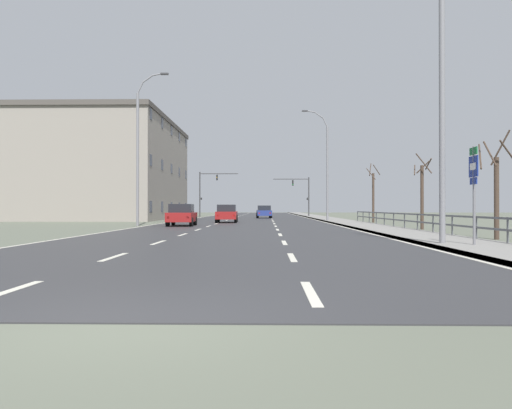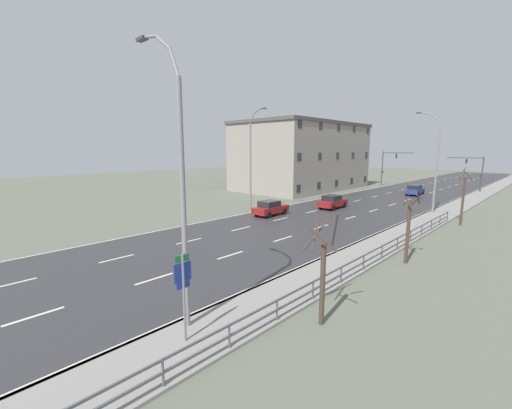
{
  "view_description": "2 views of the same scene",
  "coord_description": "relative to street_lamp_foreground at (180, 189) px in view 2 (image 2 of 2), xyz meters",
  "views": [
    {
      "loc": [
        1.65,
        -5.59,
        1.32
      ],
      "look_at": [
        0.45,
        54.91,
        1.69
      ],
      "focal_mm": 34.96,
      "sensor_mm": 36.0,
      "label": 1
    },
    {
      "loc": [
        17.43,
        4.84,
        6.79
      ],
      "look_at": [
        0.0,
        23.03,
        2.49
      ],
      "focal_mm": 22.62,
      "sensor_mm": 36.0,
      "label": 2
    }
  ],
  "objects": [
    {
      "name": "street_lamp_left_bank",
      "position": [
        -14.89,
        18.78,
        0.06
      ],
      "size": [
        2.32,
        0.24,
        11.07
      ],
      "color": "slate",
      "rests_on": "ground"
    },
    {
      "name": "guardrail",
      "position": [
        2.43,
        11.44,
        -4.67
      ],
      "size": [
        0.07,
        32.69,
        1.0
      ],
      "color": "#515459",
      "rests_on": "ground"
    },
    {
      "name": "car_mid_centre",
      "position": [
        -6.01,
        44.83,
        -4.57
      ],
      "size": [
        2.0,
        4.18,
        1.57
      ],
      "rotation": [
        0.0,
        0.0,
        0.05
      ],
      "color": "navy",
      "rests_on": "ground"
    },
    {
      "name": "bare_tree_mid",
      "position": [
        3.65,
        13.29,
        -3.2
      ],
      "size": [
        1.1,
        1.12,
        4.56
      ],
      "color": "#423328",
      "rests_on": "ground"
    },
    {
      "name": "street_lamp_midground",
      "position": [
        0.01,
        31.3,
        -0.11
      ],
      "size": [
        2.56,
        0.24,
        10.78
      ],
      "color": "slate",
      "rests_on": "ground"
    },
    {
      "name": "street_lamp_foreground",
      "position": [
        0.0,
        0.0,
        0.0
      ],
      "size": [
        2.72,
        0.24,
        11.03
      ],
      "color": "slate",
      "rests_on": "ground"
    },
    {
      "name": "traffic_signal_right",
      "position": [
        -0.51,
        55.68,
        -1.57
      ],
      "size": [
        5.26,
        0.36,
        5.73
      ],
      "color": "#38383A",
      "rests_on": "ground"
    },
    {
      "name": "bare_tree_far",
      "position": [
        3.66,
        27.02,
        -2.98
      ],
      "size": [
        1.22,
        1.06,
        5.25
      ],
      "color": "#423328",
      "rests_on": "ground"
    },
    {
      "name": "brick_building",
      "position": [
        -23.6,
        40.34,
        0.29
      ],
      "size": [
        14.11,
        23.54,
        11.31
      ],
      "color": "gray",
      "rests_on": "ground"
    },
    {
      "name": "traffic_signal_left",
      "position": [
        -14.31,
        54.84,
        -1.1
      ],
      "size": [
        5.61,
        0.36,
        6.47
      ],
      "color": "#38383A",
      "rests_on": "ground"
    },
    {
      "name": "car_near_right",
      "position": [
        -9.19,
        26.47,
        -4.57
      ],
      "size": [
        1.92,
        4.15,
        1.57
      ],
      "rotation": [
        0.0,
        0.0,
        0.03
      ],
      "color": "maroon",
      "rests_on": "ground"
    },
    {
      "name": "car_far_right",
      "position": [
        -11.75,
        18.42,
        -4.57
      ],
      "size": [
        1.95,
        4.16,
        1.57
      ],
      "rotation": [
        0.0,
        0.0,
        0.03
      ],
      "color": "maroon",
      "rests_on": "ground"
    },
    {
      "name": "ground_plane",
      "position": [
        -7.42,
        36.7,
        -5.44
      ],
      "size": [
        160.0,
        160.0,
        0.12
      ],
      "color": "#5B6051"
    },
    {
      "name": "road_asphalt_strip",
      "position": [
        -7.42,
        48.7,
        -5.37
      ],
      "size": [
        14.0,
        120.0,
        0.03
      ],
      "color": "#303033",
      "rests_on": "ground"
    },
    {
      "name": "highway_sign",
      "position": [
        0.97,
        -0.64,
        -3.26
      ],
      "size": [
        0.09,
        0.68,
        3.3
      ],
      "color": "slate",
      "rests_on": "ground"
    },
    {
      "name": "sidewalk_right",
      "position": [
        1.0,
        48.7,
        -5.32
      ],
      "size": [
        3.0,
        120.0,
        0.12
      ],
      "color": "gray",
      "rests_on": "ground"
    },
    {
      "name": "bare_tree_near",
      "position": [
        3.72,
        3.8,
        -3.35
      ],
      "size": [
        1.52,
        1.62,
        4.54
      ],
      "color": "#423328",
      "rests_on": "ground"
    }
  ]
}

